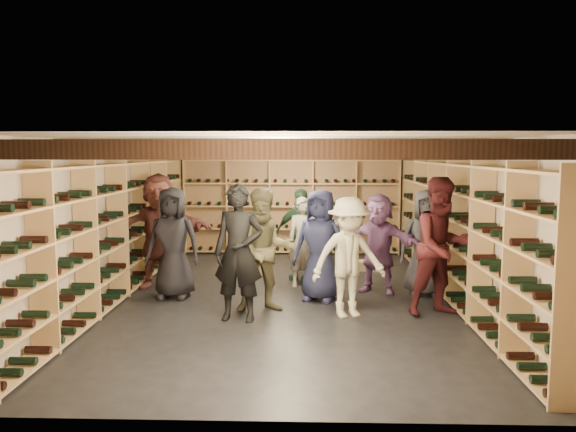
# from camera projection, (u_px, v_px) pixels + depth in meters

# --- Properties ---
(ground) EXTENTS (8.00, 8.00, 0.00)m
(ground) POSITION_uv_depth(u_px,v_px,m) (285.00, 298.00, 8.66)
(ground) COLOR black
(ground) RESTS_ON ground
(walls) EXTENTS (5.52, 8.02, 2.40)m
(walls) POSITION_uv_depth(u_px,v_px,m) (285.00, 221.00, 8.52)
(walls) COLOR tan
(walls) RESTS_ON ground
(ceiling) EXTENTS (5.50, 8.00, 0.01)m
(ceiling) POSITION_uv_depth(u_px,v_px,m) (285.00, 141.00, 8.38)
(ceiling) COLOR beige
(ceiling) RESTS_ON walls
(ceiling_joists) EXTENTS (5.40, 7.12, 0.18)m
(ceiling_joists) POSITION_uv_depth(u_px,v_px,m) (285.00, 150.00, 8.40)
(ceiling_joists) COLOR black
(ceiling_joists) RESTS_ON ground
(wine_rack_left) EXTENTS (0.32, 7.50, 2.15)m
(wine_rack_left) POSITION_uv_depth(u_px,v_px,m) (118.00, 228.00, 8.61)
(wine_rack_left) COLOR tan
(wine_rack_left) RESTS_ON ground
(wine_rack_right) EXTENTS (0.32, 7.50, 2.15)m
(wine_rack_right) POSITION_uv_depth(u_px,v_px,m) (455.00, 229.00, 8.45)
(wine_rack_right) COLOR tan
(wine_rack_right) RESTS_ON ground
(wine_rack_back) EXTENTS (4.70, 0.30, 2.15)m
(wine_rack_back) POSITION_uv_depth(u_px,v_px,m) (291.00, 205.00, 12.34)
(wine_rack_back) COLOR tan
(wine_rack_back) RESTS_ON ground
(crate_stack_left) EXTENTS (0.54, 0.39, 0.68)m
(crate_stack_left) POSITION_uv_depth(u_px,v_px,m) (311.00, 251.00, 10.84)
(crate_stack_left) COLOR tan
(crate_stack_left) RESTS_ON ground
(crate_stack_right) EXTENTS (0.54, 0.40, 0.68)m
(crate_stack_right) POSITION_uv_depth(u_px,v_px,m) (255.00, 256.00, 10.32)
(crate_stack_right) COLOR tan
(crate_stack_right) RESTS_ON ground
(crate_loose) EXTENTS (0.54, 0.40, 0.17)m
(crate_loose) POSITION_uv_depth(u_px,v_px,m) (369.00, 266.00, 10.67)
(crate_loose) COLOR tan
(crate_loose) RESTS_ON ground
(person_0) EXTENTS (0.87, 0.61, 1.71)m
(person_0) POSITION_uv_depth(u_px,v_px,m) (173.00, 243.00, 8.57)
(person_0) COLOR black
(person_0) RESTS_ON ground
(person_1) EXTENTS (0.73, 0.54, 1.83)m
(person_1) POSITION_uv_depth(u_px,v_px,m) (239.00, 253.00, 7.41)
(person_1) COLOR black
(person_1) RESTS_ON ground
(person_2) EXTENTS (0.98, 0.84, 1.74)m
(person_2) POSITION_uv_depth(u_px,v_px,m) (265.00, 250.00, 7.85)
(person_2) COLOR brown
(person_2) RESTS_ON ground
(person_3) EXTENTS (1.20, 0.92, 1.64)m
(person_3) POSITION_uv_depth(u_px,v_px,m) (349.00, 257.00, 7.58)
(person_3) COLOR #C2BC93
(person_3) RESTS_ON ground
(person_5) EXTENTS (1.81, 0.78, 1.89)m
(person_5) POSITION_uv_depth(u_px,v_px,m) (159.00, 230.00, 9.26)
(person_5) COLOR brown
(person_5) RESTS_ON ground
(person_6) EXTENTS (0.96, 0.80, 1.69)m
(person_6) POSITION_uv_depth(u_px,v_px,m) (320.00, 245.00, 8.42)
(person_6) COLOR #1E2140
(person_6) RESTS_ON ground
(person_7) EXTENTS (0.58, 0.41, 1.50)m
(person_7) POSITION_uv_depth(u_px,v_px,m) (304.00, 242.00, 9.31)
(person_7) COLOR gray
(person_7) RESTS_ON ground
(person_8) EXTENTS (1.11, 0.99, 1.90)m
(person_8) POSITION_uv_depth(u_px,v_px,m) (442.00, 247.00, 7.64)
(person_8) COLOR #431518
(person_8) RESTS_ON ground
(person_10) EXTENTS (1.02, 0.71, 1.61)m
(person_10) POSITION_uv_depth(u_px,v_px,m) (300.00, 234.00, 9.85)
(person_10) COLOR #2A4F36
(person_10) RESTS_ON ground
(person_11) EXTENTS (1.54, 1.00, 1.58)m
(person_11) POSITION_uv_depth(u_px,v_px,m) (378.00, 243.00, 8.91)
(person_11) COLOR #8E5B96
(person_11) RESTS_ON ground
(person_12) EXTENTS (0.82, 0.54, 1.66)m
(person_12) POSITION_uv_depth(u_px,v_px,m) (425.00, 243.00, 8.72)
(person_12) COLOR #353439
(person_12) RESTS_ON ground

